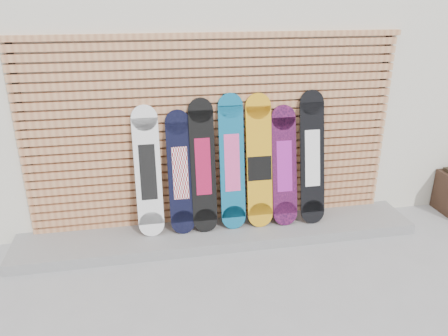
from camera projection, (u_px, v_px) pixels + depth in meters
The scene contains 11 objects.
ground at pixel (245, 270), 4.54m from camera, with size 80.00×80.00×0.00m, color gray.
building at pixel (227, 51), 7.15m from camera, with size 12.00×5.00×3.60m, color beige.
concrete_step at pixel (219, 233), 5.11m from camera, with size 4.60×0.70×0.12m, color slate.
slat_wall at pixel (214, 132), 4.95m from camera, with size 4.26×0.08×2.29m.
snowboard_0 at pixel (148, 172), 4.79m from camera, with size 0.29×0.30×1.45m.
snowboard_1 at pixel (180, 173), 4.86m from camera, with size 0.28×0.31×1.38m.
snowboard_2 at pixel (203, 167), 4.88m from camera, with size 0.28×0.32×1.51m.
snowboard_3 at pixel (232, 163), 4.93m from camera, with size 0.28×0.31×1.54m.
snowboard_4 at pixel (259, 163), 4.98m from camera, with size 0.29×0.32×1.53m.
snowboard_5 at pixel (284, 166), 5.05m from camera, with size 0.29×0.34×1.38m.
snowboard_6 at pixel (312, 158), 5.07m from camera, with size 0.29×0.36×1.54m.
Camera 1 is at (-0.93, -3.71, 2.66)m, focal length 35.00 mm.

